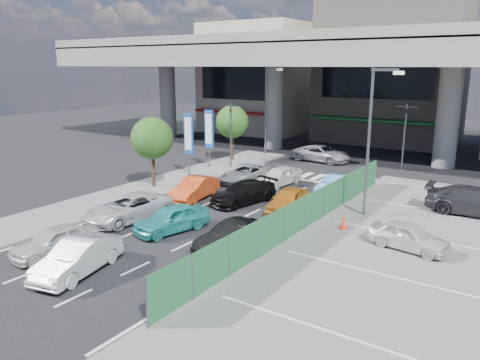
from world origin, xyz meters
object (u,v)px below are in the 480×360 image
Objects in this scene: traffic_light_right at (406,121)px; taxi_teal_mid at (172,218)px; street_lamp_left at (268,104)px; signboard_near at (189,136)px; wagon_silver_front_left at (245,174)px; sedan_black_mid at (243,193)px; tree_far at (232,122)px; hatch_white_back_mid at (78,257)px; taxi_orange_right at (288,200)px; crossing_wagon_silver at (322,154)px; street_lamp_right at (373,130)px; kei_truck_front_right at (336,185)px; taxi_orange_left at (195,188)px; parked_sedan_white at (409,236)px; van_white_back_left at (55,241)px; traffic_cone at (343,222)px; parked_sedan_dgrey at (476,201)px; hatch_black_mid_right at (233,236)px; sedan_white_front_mid at (279,176)px; sedan_white_mid_left at (128,208)px; tree_near at (152,138)px; traffic_light_left at (231,119)px; signboard_far at (209,131)px.

taxi_teal_mid is at bearing -105.21° from traffic_light_right.
signboard_near is (-0.87, -10.01, -1.71)m from street_lamp_left.
street_lamp_left reaches higher than wagon_silver_front_left.
tree_far is at bearing 140.98° from sedan_black_mid.
sedan_black_mid is at bearing 76.85° from hatch_white_back_mid.
taxi_orange_right is 14.82m from crossing_wagon_silver.
street_lamp_left is 15.66m from sedan_black_mid.
street_lamp_right reaches higher than kei_truck_front_right.
street_lamp_left is at bearing 93.38° from taxi_orange_left.
wagon_silver_front_left is at bearing 72.65° from parked_sedan_white.
van_white_back_left is 2.51m from hatch_white_back_mid.
traffic_cone is (8.13, -15.40, -0.26)m from crossing_wagon_silver.
wagon_silver_front_left is at bearing 149.84° from traffic_cone.
crossing_wagon_silver is at bearing 79.81° from hatch_white_back_mid.
parked_sedan_dgrey is at bearing 0.78° from wagon_silver_front_left.
hatch_black_mid_right is at bearing -90.84° from taxi_orange_right.
street_lamp_right reaches higher than taxi_teal_mid.
signboard_near is 1.12× the size of hatch_white_back_mid.
hatch_black_mid_right is 1.00× the size of kei_truck_front_right.
traffic_cone is (13.24, -14.85, -4.34)m from street_lamp_left.
parked_sedan_white is at bearing -27.25° from sedan_white_front_mid.
crossing_wagon_silver is 6.71× the size of traffic_cone.
sedan_white_mid_left is 13.15m from kei_truck_front_right.
sedan_white_mid_left reaches higher than sedan_black_mid.
wagon_silver_front_left is 0.84× the size of parked_sedan_dgrey.
sedan_white_front_mid is (6.75, 5.39, -2.73)m from tree_near.
crossing_wagon_silver is 1.38× the size of parked_sedan_white.
street_lamp_right is 6.08m from kei_truck_front_right.
kei_truck_front_right is (10.20, -2.86, -3.29)m from traffic_light_left.
crossing_wagon_silver is (-8.39, 12.55, -4.08)m from street_lamp_right.
signboard_near is 1.21× the size of taxi_orange_right.
signboard_near is 10.82m from sedan_white_mid_left.
signboard_far is at bearing 97.59° from signboard_near.
parked_sedan_white is at bearing -73.85° from traffic_light_right.
taxi_orange_left reaches higher than van_white_back_left.
parked_sedan_white is 3.55m from traffic_cone.
taxi_orange_left is 1.08× the size of sedan_white_front_mid.
sedan_white_mid_left is 11.34m from traffic_cone.
tree_far is at bearing 93.26° from signboard_far.
street_lamp_right is 1.00× the size of street_lamp_left.
traffic_light_right reaches higher than hatch_black_mid_right.
wagon_silver_front_left is at bearing 117.67° from taxi_teal_mid.
taxi_teal_mid is 0.80× the size of crossing_wagon_silver.
signboard_far is 6.36× the size of traffic_cone.
parked_sedan_dgrey is at bearing 50.40° from traffic_cone.
traffic_cone is at bearing -147.03° from crossing_wagon_silver.
street_lamp_left is 2.09× the size of van_white_back_left.
hatch_white_back_mid is at bearing -112.11° from hatch_black_mid_right.
parked_sedan_white is (7.22, -2.12, 0.01)m from taxi_orange_right.
parked_sedan_white is at bearing -30.49° from traffic_light_left.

